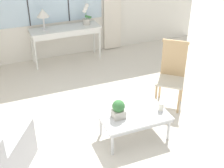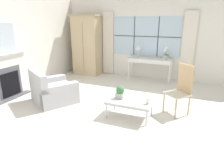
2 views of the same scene
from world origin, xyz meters
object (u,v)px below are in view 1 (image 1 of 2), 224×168
(potted_plant_small, at_px, (118,109))
(coffee_table, at_px, (135,118))
(table_lamp, at_px, (43,14))
(pillar_candle, at_px, (161,107))
(side_chair_wooden, at_px, (172,70))
(potted_orchid, at_px, (86,16))
(console_table, at_px, (65,32))

(potted_plant_small, bearing_deg, coffee_table, -12.47)
(table_lamp, bearing_deg, pillar_candle, -70.41)
(side_chair_wooden, xyz_separation_m, pillar_candle, (-0.58, -0.67, -0.17))
(table_lamp, distance_m, side_chair_wooden, 2.89)
(table_lamp, relative_size, potted_orchid, 0.98)
(coffee_table, bearing_deg, table_lamp, 102.55)
(table_lamp, bearing_deg, potted_plant_small, -81.68)
(potted_orchid, bearing_deg, side_chair_wooden, -72.77)
(side_chair_wooden, height_order, potted_plant_small, side_chair_wooden)
(potted_orchid, distance_m, potted_plant_small, 3.00)
(console_table, relative_size, pillar_candle, 10.37)
(table_lamp, bearing_deg, coffee_table, -77.45)
(console_table, distance_m, side_chair_wooden, 2.60)
(console_table, relative_size, potted_orchid, 3.27)
(potted_orchid, bearing_deg, coffee_table, -94.91)
(side_chair_wooden, height_order, pillar_candle, side_chair_wooden)
(console_table, distance_m, potted_plant_small, 2.89)
(coffee_table, bearing_deg, pillar_candle, -4.79)
(potted_orchid, relative_size, side_chair_wooden, 0.41)
(coffee_table, height_order, potted_plant_small, potted_plant_small)
(potted_orchid, bearing_deg, potted_plant_small, -99.48)
(potted_orchid, xyz_separation_m, coffee_table, (-0.26, -2.99, -0.59))
(table_lamp, relative_size, side_chair_wooden, 0.40)
(potted_plant_small, distance_m, pillar_candle, 0.65)
(potted_orchid, relative_size, coffee_table, 0.46)
(potted_orchid, bearing_deg, table_lamp, -178.12)
(table_lamp, xyz_separation_m, potted_plant_small, (0.42, -2.90, -0.58))
(side_chair_wooden, bearing_deg, pillar_candle, -130.93)
(potted_orchid, height_order, potted_plant_small, potted_orchid)
(potted_plant_small, xyz_separation_m, pillar_candle, (0.64, -0.09, -0.08))
(console_table, distance_m, coffee_table, 2.96)
(table_lamp, height_order, potted_plant_small, table_lamp)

